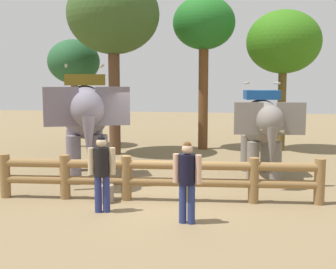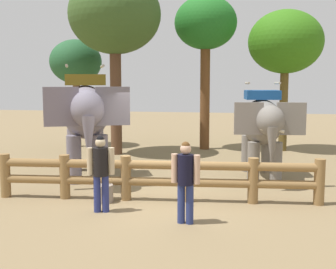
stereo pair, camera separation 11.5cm
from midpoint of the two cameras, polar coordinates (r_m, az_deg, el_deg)
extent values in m
plane|color=olive|center=(10.37, -1.08, -8.57)|extent=(60.00, 60.00, 0.00)
cylinder|color=olive|center=(11.23, -20.23, -5.04)|extent=(0.24, 0.24, 1.05)
cylinder|color=olive|center=(10.68, -13.05, -5.39)|extent=(0.24, 0.24, 1.05)
cylinder|color=olive|center=(10.31, -5.21, -5.68)|extent=(0.24, 0.24, 1.05)
cylinder|color=olive|center=(10.15, 3.03, -5.86)|extent=(0.24, 0.24, 1.05)
cylinder|color=olive|center=(10.20, 11.38, -5.93)|extent=(0.24, 0.24, 1.05)
cylinder|color=olive|center=(10.46, 19.48, -5.87)|extent=(0.24, 0.24, 1.05)
cylinder|color=olive|center=(10.22, -1.12, -6.19)|extent=(7.35, 0.90, 0.20)
cylinder|color=olive|center=(10.14, -1.13, -3.99)|extent=(7.35, 0.90, 0.20)
cylinder|color=slate|center=(12.20, -8.49, -3.12)|extent=(0.40, 0.40, 1.32)
cylinder|color=slate|center=(12.18, -11.91, -3.21)|extent=(0.40, 0.40, 1.32)
cylinder|color=slate|center=(13.96, -8.98, -1.87)|extent=(0.40, 0.40, 1.32)
cylinder|color=slate|center=(13.94, -11.97, -1.95)|extent=(0.40, 0.40, 1.32)
ellipsoid|color=slate|center=(12.92, -10.46, 2.93)|extent=(2.38, 3.25, 1.54)
ellipsoid|color=slate|center=(11.16, -10.19, 3.33)|extent=(1.16, 1.24, 0.94)
cube|color=slate|center=(11.32, -6.96, 3.71)|extent=(0.86, 0.47, 0.99)
cube|color=slate|center=(11.27, -13.48, 3.56)|extent=(0.86, 0.47, 0.99)
cone|color=slate|center=(10.88, -10.03, -0.75)|extent=(0.35, 0.35, 1.21)
cube|color=brown|center=(12.89, -10.55, 7.04)|extent=(1.42, 1.35, 0.31)
cylinder|color=#A59E8C|center=(12.93, -8.33, 8.84)|extent=(0.42, 0.85, 0.08)
cylinder|color=#A59E8C|center=(12.90, -12.86, 8.74)|extent=(0.42, 0.85, 0.08)
cylinder|color=slate|center=(12.43, 14.18, -3.54)|extent=(0.34, 0.34, 1.12)
cylinder|color=slate|center=(12.33, 11.36, -3.55)|extent=(0.34, 0.34, 1.12)
cylinder|color=slate|center=(13.90, 13.02, -2.42)|extent=(0.34, 0.34, 1.12)
cylinder|color=slate|center=(13.81, 10.50, -2.42)|extent=(0.34, 0.34, 1.12)
ellipsoid|color=slate|center=(12.98, 12.36, 1.63)|extent=(1.44, 2.65, 1.31)
ellipsoid|color=slate|center=(11.50, 13.53, 1.76)|extent=(0.82, 0.93, 0.80)
cube|color=slate|center=(11.71, 16.07, 2.00)|extent=(0.76, 0.21, 0.84)
cube|color=slate|center=(11.52, 10.78, 2.07)|extent=(0.76, 0.21, 0.84)
cone|color=slate|center=(11.29, 13.70, -1.61)|extent=(0.30, 0.30, 1.03)
cone|color=beige|center=(11.34, 14.42, 0.49)|extent=(0.35, 0.14, 0.14)
cone|color=beige|center=(11.29, 12.95, 0.51)|extent=(0.35, 0.14, 0.14)
cube|color=navy|center=(12.93, 12.45, 5.09)|extent=(1.05, 0.96, 0.26)
cylinder|color=#A59E8C|center=(13.00, 14.37, 6.53)|extent=(0.16, 0.76, 0.07)
cylinder|color=#A59E8C|center=(12.87, 10.59, 6.63)|extent=(0.16, 0.76, 0.07)
cylinder|color=navy|center=(9.45, -7.83, -7.70)|extent=(0.15, 0.15, 0.79)
cylinder|color=navy|center=(9.47, -8.90, -7.69)|extent=(0.15, 0.15, 0.79)
cylinder|color=black|center=(9.31, -8.44, -3.55)|extent=(0.38, 0.38, 0.60)
cylinder|color=tan|center=(9.29, -7.05, -3.46)|extent=(0.13, 0.13, 0.57)
cylinder|color=tan|center=(9.34, -9.83, -3.46)|extent=(0.13, 0.13, 0.57)
sphere|color=tan|center=(9.25, -8.48, -1.05)|extent=(0.22, 0.22, 0.22)
sphere|color=black|center=(9.24, -8.49, -0.69)|extent=(0.17, 0.17, 0.17)
cylinder|color=navy|center=(8.62, 3.24, -9.11)|extent=(0.15, 0.15, 0.78)
cylinder|color=navy|center=(8.66, 2.12, -9.02)|extent=(0.15, 0.15, 0.78)
cylinder|color=black|center=(8.48, 2.70, -4.60)|extent=(0.35, 0.35, 0.60)
cylinder|color=tan|center=(8.43, 4.19, -4.58)|extent=(0.13, 0.13, 0.57)
cylinder|color=tan|center=(8.53, 1.24, -4.42)|extent=(0.13, 0.13, 0.57)
sphere|color=tan|center=(8.41, 2.72, -1.90)|extent=(0.21, 0.21, 0.21)
sphere|color=#593819|center=(8.40, 2.72, -1.50)|extent=(0.17, 0.17, 0.17)
cylinder|color=brown|center=(16.74, -6.63, 4.76)|extent=(0.43, 0.43, 4.32)
ellipsoid|color=#365323|center=(16.92, -6.78, 15.33)|extent=(3.45, 3.45, 2.93)
cylinder|color=brown|center=(18.13, 15.04, 3.49)|extent=(0.33, 0.33, 3.54)
ellipsoid|color=#316D14|center=(18.18, 15.29, 11.62)|extent=(2.93, 2.93, 2.49)
cylinder|color=brown|center=(19.08, -11.65, 2.96)|extent=(0.30, 0.30, 3.02)
ellipsoid|color=#22522D|center=(19.06, -11.80, 9.31)|extent=(2.18, 2.18, 1.86)
cylinder|color=brown|center=(18.00, 5.03, 5.12)|extent=(0.40, 0.40, 4.44)
ellipsoid|color=#1D631F|center=(18.14, 5.13, 14.35)|extent=(2.51, 2.51, 2.14)
cylinder|color=gray|center=(10.26, -7.99, -7.63)|extent=(0.41, 0.41, 0.40)
camera|label=1|loc=(0.06, -89.71, 0.03)|focal=46.62mm
camera|label=2|loc=(0.06, 90.29, -0.03)|focal=46.62mm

